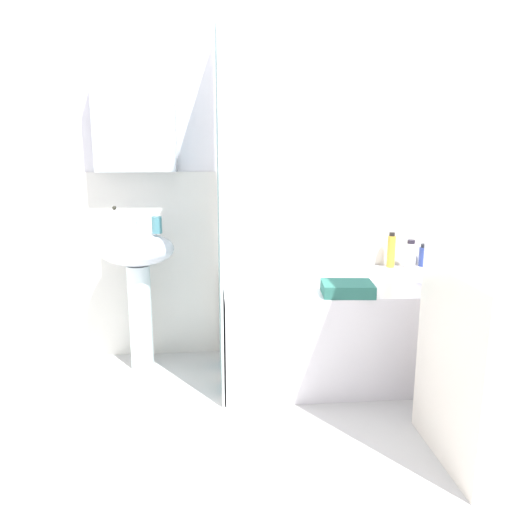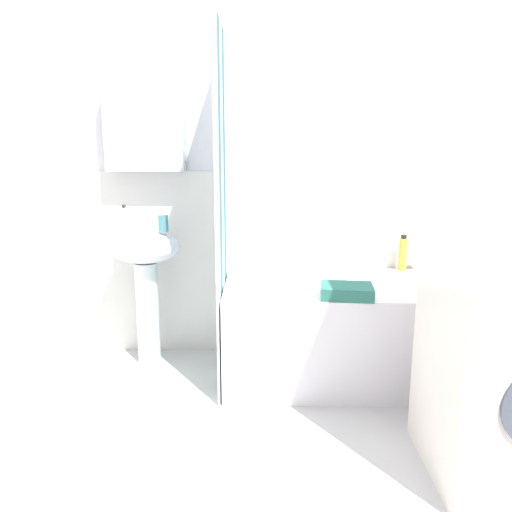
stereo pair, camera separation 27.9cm
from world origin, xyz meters
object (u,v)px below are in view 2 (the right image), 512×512
bathtub (347,331)px  shampoo_bottle (403,254)px  toothbrush_cup (163,223)px  soap_dispenser (124,218)px  sink (146,267)px  towel_folded (347,291)px  body_wash_bottle (437,260)px  lotion_bottle (423,258)px

bathtub → shampoo_bottle: bearing=38.9°
bathtub → toothbrush_cup: bearing=171.8°
soap_dispenser → shampoo_bottle: soap_dispenser is taller
sink → soap_dispenser: size_ratio=5.51×
bathtub → towel_folded: (-0.06, -0.27, 0.32)m
toothbrush_cup → towel_folded: size_ratio=0.36×
towel_folded → sink: bearing=158.7°
body_wash_bottle → shampoo_bottle: (-0.22, -0.01, 0.04)m
soap_dispenser → lotion_bottle: size_ratio=0.83×
lotion_bottle → towel_folded: bearing=-135.5°
soap_dispenser → toothbrush_cup: 0.27m
toothbrush_cup → lotion_bottle: size_ratio=0.53×
bathtub → lotion_bottle: 0.69m
sink → shampoo_bottle: bearing=4.6°
shampoo_bottle → sink: bearing=-175.4°
body_wash_bottle → towel_folded: bearing=-138.5°
toothbrush_cup → lotion_bottle: bearing=4.5°
bathtub → lotion_bottle: bearing=29.1°
sink → lotion_bottle: bearing=3.3°
sink → toothbrush_cup: size_ratio=8.68×
soap_dispenser → toothbrush_cup: soap_dispenser is taller
body_wash_bottle → sink: bearing=-175.7°
bathtub → shampoo_bottle: shampoo_bottle is taller
sink → bathtub: size_ratio=0.60×
body_wash_bottle → shampoo_bottle: 0.23m
sink → body_wash_bottle: sink is taller
body_wash_bottle → lotion_bottle: 0.12m
sink → bathtub: sink is taller
sink → soap_dispenser: 0.33m
sink → shampoo_bottle: size_ratio=3.69×
toothbrush_cup → bathtub: 1.27m
bathtub → body_wash_bottle: (0.61, 0.32, 0.36)m
bathtub → lotion_bottle: size_ratio=7.68×
soap_dispenser → lotion_bottle: (1.86, 0.05, -0.26)m
sink → soap_dispenser: soap_dispenser is taller
body_wash_bottle → soap_dispenser: bearing=-177.5°
toothbrush_cup → lotion_bottle: (1.60, 0.13, -0.24)m
bathtub → body_wash_bottle: body_wash_bottle is taller
shampoo_bottle → towel_folded: size_ratio=0.86×
bathtub → towel_folded: size_ratio=5.29×
shampoo_bottle → soap_dispenser: bearing=-177.5°
towel_folded → body_wash_bottle: bearing=41.5°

